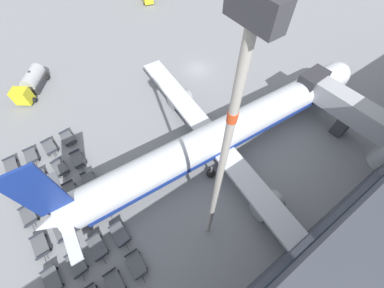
% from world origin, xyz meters
% --- Properties ---
extents(ground_plane, '(500.00, 500.00, 0.00)m').
position_xyz_m(ground_plane, '(0.00, 0.00, 0.00)').
color(ground_plane, gray).
extents(jet_bridge, '(16.89, 4.87, 6.11)m').
position_xyz_m(jet_bridge, '(24.98, 8.52, 3.67)').
color(jet_bridge, '#A8AAB2').
rests_on(jet_bridge, ground_plane).
extents(airplane, '(37.77, 46.91, 12.40)m').
position_xyz_m(airplane, '(15.48, -7.36, 2.93)').
color(airplane, silver).
rests_on(airplane, ground_plane).
extents(fuel_tanker_primary, '(7.45, 6.43, 2.96)m').
position_xyz_m(fuel_tanker_primary, '(-11.56, -25.19, 1.26)').
color(fuel_tanker_primary, yellow).
rests_on(fuel_tanker_primary, ground_plane).
extents(baggage_dolly_row_near_col_a, '(3.30, 1.57, 0.92)m').
position_xyz_m(baggage_dolly_row_near_col_a, '(2.22, -31.71, 0.46)').
color(baggage_dolly_row_near_col_a, '#515459').
rests_on(baggage_dolly_row_near_col_a, ground_plane).
extents(baggage_dolly_row_near_col_b, '(3.31, 1.61, 0.92)m').
position_xyz_m(baggage_dolly_row_near_col_b, '(6.30, -31.70, 0.46)').
color(baggage_dolly_row_near_col_b, '#515459').
rests_on(baggage_dolly_row_near_col_b, ground_plane).
extents(baggage_dolly_row_near_col_c, '(3.33, 1.67, 0.92)m').
position_xyz_m(baggage_dolly_row_near_col_c, '(10.29, -31.54, 0.46)').
color(baggage_dolly_row_near_col_c, '#515459').
rests_on(baggage_dolly_row_near_col_c, ground_plane).
extents(baggage_dolly_row_near_col_d, '(3.31, 1.59, 0.92)m').
position_xyz_m(baggage_dolly_row_near_col_d, '(14.39, -31.35, 0.46)').
color(baggage_dolly_row_near_col_d, '#515459').
rests_on(baggage_dolly_row_near_col_d, ground_plane).
extents(baggage_dolly_row_near_col_e, '(3.31, 1.61, 0.92)m').
position_xyz_m(baggage_dolly_row_near_col_e, '(18.38, -31.33, 0.46)').
color(baggage_dolly_row_near_col_e, '#515459').
rests_on(baggage_dolly_row_near_col_e, ground_plane).
extents(baggage_dolly_row_mid_a_col_a, '(3.31, 1.59, 0.92)m').
position_xyz_m(baggage_dolly_row_mid_a_col_a, '(2.19, -29.20, 0.46)').
color(baggage_dolly_row_mid_a_col_a, '#515459').
rests_on(baggage_dolly_row_mid_a_col_a, ground_plane).
extents(baggage_dolly_row_mid_a_col_b, '(3.30, 1.57, 0.92)m').
position_xyz_m(baggage_dolly_row_mid_a_col_b, '(6.32, -29.08, 0.46)').
color(baggage_dolly_row_mid_a_col_b, '#515459').
rests_on(baggage_dolly_row_mid_a_col_b, ground_plane).
extents(baggage_dolly_row_mid_a_col_c, '(3.34, 1.70, 0.92)m').
position_xyz_m(baggage_dolly_row_mid_a_col_c, '(10.31, -28.99, 0.46)').
color(baggage_dolly_row_mid_a_col_c, '#515459').
rests_on(baggage_dolly_row_mid_a_col_c, ground_plane).
extents(baggage_dolly_row_mid_a_col_d, '(3.32, 1.64, 0.92)m').
position_xyz_m(baggage_dolly_row_mid_a_col_d, '(14.08, -29.02, 0.46)').
color(baggage_dolly_row_mid_a_col_d, '#515459').
rests_on(baggage_dolly_row_mid_a_col_d, ground_plane).
extents(baggage_dolly_row_mid_a_col_e, '(3.34, 1.69, 0.92)m').
position_xyz_m(baggage_dolly_row_mid_a_col_e, '(18.29, -28.80, 0.46)').
color(baggage_dolly_row_mid_a_col_e, '#515459').
rests_on(baggage_dolly_row_mid_a_col_e, ground_plane).
extents(baggage_dolly_row_mid_b_col_a, '(3.34, 1.70, 0.92)m').
position_xyz_m(baggage_dolly_row_mid_b_col_a, '(2.15, -26.73, 0.46)').
color(baggage_dolly_row_mid_b_col_a, '#515459').
rests_on(baggage_dolly_row_mid_b_col_a, ground_plane).
extents(baggage_dolly_row_mid_b_col_b, '(3.34, 1.71, 0.92)m').
position_xyz_m(baggage_dolly_row_mid_b_col_b, '(6.20, -26.62, 0.46)').
color(baggage_dolly_row_mid_b_col_b, '#515459').
rests_on(baggage_dolly_row_mid_b_col_b, ground_plane).
extents(baggage_dolly_row_mid_b_col_c, '(3.32, 1.62, 0.92)m').
position_xyz_m(baggage_dolly_row_mid_b_col_c, '(10.16, -26.61, 0.46)').
color(baggage_dolly_row_mid_b_col_c, '#515459').
rests_on(baggage_dolly_row_mid_b_col_c, ground_plane).
extents(baggage_dolly_row_mid_b_col_d, '(3.33, 1.66, 0.92)m').
position_xyz_m(baggage_dolly_row_mid_b_col_d, '(14.03, -26.36, 0.46)').
color(baggage_dolly_row_mid_b_col_d, '#515459').
rests_on(baggage_dolly_row_mid_b_col_d, ground_plane).
extents(baggage_dolly_row_mid_b_col_e, '(3.32, 1.64, 0.92)m').
position_xyz_m(baggage_dolly_row_mid_b_col_e, '(18.06, -26.42, 0.46)').
color(baggage_dolly_row_mid_b_col_e, '#515459').
rests_on(baggage_dolly_row_mid_b_col_e, ground_plane).
extents(baggage_dolly_row_mid_b_col_f, '(3.30, 1.57, 0.92)m').
position_xyz_m(baggage_dolly_row_mid_b_col_f, '(22.25, -26.36, 0.46)').
color(baggage_dolly_row_mid_b_col_f, '#515459').
rests_on(baggage_dolly_row_mid_b_col_f, ground_plane).
extents(baggage_dolly_row_far_col_a, '(3.34, 1.70, 0.92)m').
position_xyz_m(baggage_dolly_row_far_col_a, '(2.08, -24.17, 0.46)').
color(baggage_dolly_row_far_col_a, '#515459').
rests_on(baggage_dolly_row_far_col_a, ground_plane).
extents(baggage_dolly_row_far_col_b, '(3.31, 1.60, 0.92)m').
position_xyz_m(baggage_dolly_row_far_col_b, '(6.25, -24.25, 0.46)').
color(baggage_dolly_row_far_col_b, '#515459').
rests_on(baggage_dolly_row_far_col_b, ground_plane).
extents(baggage_dolly_row_far_col_c, '(3.31, 1.60, 0.92)m').
position_xyz_m(baggage_dolly_row_far_col_c, '(10.06, -24.14, 0.46)').
color(baggage_dolly_row_far_col_c, '#515459').
rests_on(baggage_dolly_row_far_col_c, ground_plane).
extents(baggage_dolly_row_far_col_d, '(3.31, 1.60, 0.92)m').
position_xyz_m(baggage_dolly_row_far_col_d, '(14.10, -23.89, 0.46)').
color(baggage_dolly_row_far_col_d, '#515459').
rests_on(baggage_dolly_row_far_col_d, ground_plane).
extents(baggage_dolly_row_far_col_e, '(3.32, 1.64, 0.92)m').
position_xyz_m(baggage_dolly_row_far_col_e, '(18.22, -23.90, 0.46)').
color(baggage_dolly_row_far_col_e, '#515459').
rests_on(baggage_dolly_row_far_col_e, ground_plane).
extents(baggage_dolly_row_far_col_f, '(3.32, 1.62, 0.92)m').
position_xyz_m(baggage_dolly_row_far_col_f, '(21.91, -23.82, 0.46)').
color(baggage_dolly_row_far_col_f, '#515459').
rests_on(baggage_dolly_row_far_col_f, ground_plane).
extents(apron_light_mast, '(2.00, 0.70, 24.56)m').
position_xyz_m(apron_light_mast, '(23.37, -15.61, 14.75)').
color(apron_light_mast, '#ADA89E').
rests_on(apron_light_mast, ground_plane).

